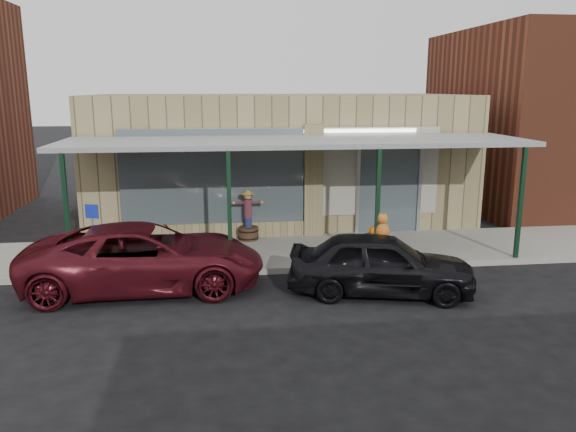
{
  "coord_description": "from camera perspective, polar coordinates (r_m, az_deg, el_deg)",
  "views": [
    {
      "loc": [
        -2.0,
        -10.87,
        4.39
      ],
      "look_at": [
        -0.35,
        2.6,
        1.3
      ],
      "focal_mm": 35.0,
      "sensor_mm": 36.0,
      "label": 1
    }
  ],
  "objects": [
    {
      "name": "handicap_sign",
      "position": [
        13.98,
        -19.19,
        -1.18
      ],
      "size": [
        0.32,
        0.13,
        1.61
      ],
      "rotation": [
        0.0,
        0.0,
        -0.32
      ],
      "color": "gray",
      "rests_on": "sidewalk"
    },
    {
      "name": "sidewalk",
      "position": [
        15.23,
        0.84,
        -3.65
      ],
      "size": [
        40.0,
        3.2,
        0.15
      ],
      "primitive_type": "cube",
      "color": "gray",
      "rests_on": "ground"
    },
    {
      "name": "storefront",
      "position": [
        19.28,
        -1.0,
        5.96
      ],
      "size": [
        12.0,
        6.25,
        4.2
      ],
      "color": "#95835B",
      "rests_on": "ground"
    },
    {
      "name": "car_maroon",
      "position": [
        12.91,
        -14.3,
        -4.07
      ],
      "size": [
        5.3,
        2.53,
        1.46
      ],
      "primitive_type": "imported",
      "rotation": [
        0.0,
        0.0,
        1.59
      ],
      "color": "#4D0F17",
      "rests_on": "ground"
    },
    {
      "name": "barrel_pumpkin",
      "position": [
        15.39,
        8.72,
        -2.42
      ],
      "size": [
        0.65,
        0.65,
        0.67
      ],
      "rotation": [
        0.0,
        0.0,
        0.18
      ],
      "color": "#482E1D",
      "rests_on": "sidewalk"
    },
    {
      "name": "barrel_scarecrow",
      "position": [
        16.06,
        -4.07,
        -0.71
      ],
      "size": [
        0.89,
        0.58,
        1.47
      ],
      "rotation": [
        0.0,
        0.0,
        0.03
      ],
      "color": "#482E1D",
      "rests_on": "sidewalk"
    },
    {
      "name": "awning",
      "position": [
        14.64,
        0.9,
        7.4
      ],
      "size": [
        12.0,
        3.0,
        3.04
      ],
      "color": "gray",
      "rests_on": "ground"
    },
    {
      "name": "ground",
      "position": [
        11.89,
        3.23,
        -8.87
      ],
      "size": [
        120.0,
        120.0,
        0.0
      ],
      "primitive_type": "plane",
      "color": "black",
      "rests_on": "ground"
    },
    {
      "name": "parked_sedan",
      "position": [
        12.38,
        9.43,
        -4.78
      ],
      "size": [
        4.26,
        2.46,
        1.62
      ],
      "rotation": [
        0.0,
        0.0,
        1.35
      ],
      "color": "black",
      "rests_on": "ground"
    },
    {
      "name": "block_buildings_near",
      "position": [
        20.48,
        4.37,
        11.03
      ],
      "size": [
        61.0,
        8.0,
        8.0
      ],
      "color": "brown",
      "rests_on": "ground"
    }
  ]
}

